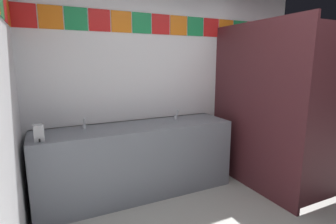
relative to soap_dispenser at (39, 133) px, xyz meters
name	(u,v)px	position (x,y,z in m)	size (l,w,h in m)	color
wall_back	(177,81)	(1.72, 0.52, 0.39)	(3.79, 0.09, 2.61)	silver
vanity_counter	(137,159)	(1.01, 0.18, -0.49)	(2.28, 0.60, 0.84)	slate
faucet_left	(84,125)	(0.44, 0.27, -0.03)	(0.04, 0.10, 0.14)	silver
faucet_right	(176,115)	(1.59, 0.27, -0.03)	(0.04, 0.10, 0.14)	silver
soap_dispenser	(39,133)	(0.00, 0.00, 0.00)	(0.09, 0.09, 0.16)	#B7BABF
stall_divider	(279,111)	(2.51, -0.53, 0.10)	(0.92, 1.50, 2.04)	#471E23
toilet	(262,149)	(2.93, 0.10, -0.62)	(0.39, 0.49, 0.74)	white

